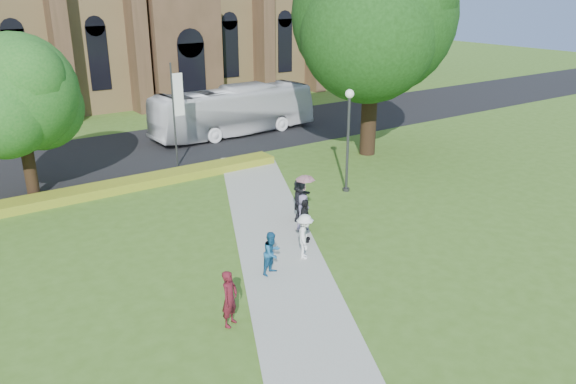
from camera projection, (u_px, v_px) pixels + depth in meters
ground at (302, 283)px, 19.96m from camera, size 160.00×160.00×0.00m
road at (117, 153)px, 35.43m from camera, size 160.00×10.00×0.02m
footpath at (286, 272)px, 20.72m from camera, size 15.58×28.54×0.04m
flower_hedge at (122, 186)px, 29.03m from camera, size 18.00×1.40×0.45m
streetlamp at (348, 128)px, 27.83m from camera, size 0.44×0.44×5.24m
large_tree at (374, 15)px, 32.49m from camera, size 9.60×9.60×13.20m
street_tree_1 at (17, 93)px, 26.18m from camera, size 5.60×5.60×8.05m
banner_pole_0 at (175, 109)px, 31.67m from camera, size 0.70×0.10×6.00m
tour_coach at (234, 111)px, 39.40m from camera, size 12.20×3.28×3.37m
pedestrian_0 at (230, 299)px, 17.14m from camera, size 0.80×0.73×1.85m
pedestrian_1 at (272, 253)px, 20.29m from camera, size 0.95×0.84×1.63m
pedestrian_2 at (305, 236)px, 21.47m from camera, size 1.21×1.32×1.78m
pedestrian_3 at (305, 221)px, 22.86m from camera, size 1.07×1.06×1.82m
pedestrian_4 at (303, 213)px, 23.93m from camera, size 0.95×0.86×1.63m
pedestrian_5 at (300, 200)px, 24.94m from camera, size 1.73×1.58×1.92m
parasol at (305, 185)px, 23.70m from camera, size 1.04×1.04×0.70m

